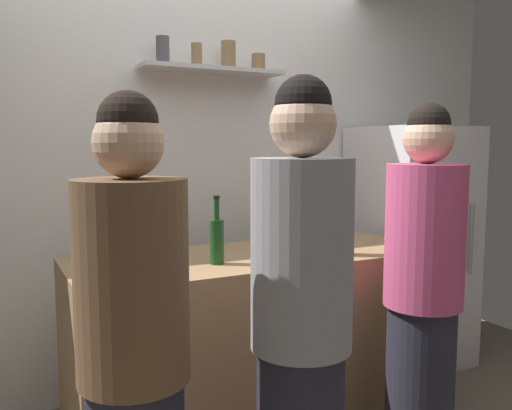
{
  "coord_description": "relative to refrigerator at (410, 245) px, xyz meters",
  "views": [
    {
      "loc": [
        -1.1,
        -1.87,
        1.48
      ],
      "look_at": [
        0.11,
        0.49,
        1.18
      ],
      "focal_mm": 37.41,
      "sensor_mm": 36.0,
      "label": 1
    }
  ],
  "objects": [
    {
      "name": "person_pink_top",
      "position": [
        -0.9,
        -1.03,
        0.02
      ],
      "size": [
        0.34,
        0.34,
        1.66
      ],
      "rotation": [
        0.0,
        0.0,
        4.62
      ],
      "color": "#262633",
      "rests_on": "ground"
    },
    {
      "name": "person_grey_hoodie",
      "position": [
        -1.66,
        -1.25,
        0.04
      ],
      "size": [
        0.34,
        0.34,
        1.7
      ],
      "rotation": [
        0.0,
        0.0,
        4.13
      ],
      "color": "#262633",
      "rests_on": "ground"
    },
    {
      "name": "baking_pan",
      "position": [
        -1.09,
        -0.21,
        0.16
      ],
      "size": [
        0.34,
        0.24,
        0.05
      ],
      "primitive_type": "cube",
      "color": "gray",
      "rests_on": "counter"
    },
    {
      "name": "wine_bottle_green_glass",
      "position": [
        -1.64,
        -0.48,
        0.25
      ],
      "size": [
        0.07,
        0.07,
        0.32
      ],
      "color": "#19471E",
      "rests_on": "counter"
    },
    {
      "name": "back_wall_assembly",
      "position": [
        -1.48,
        0.4,
        0.5
      ],
      "size": [
        4.8,
        0.32,
        2.6
      ],
      "color": "white",
      "rests_on": "ground"
    },
    {
      "name": "utensil_holder",
      "position": [
        -1.95,
        -0.22,
        0.18
      ],
      "size": [
        0.11,
        0.11,
        0.22
      ],
      "color": "#B2B2B7",
      "rests_on": "counter"
    },
    {
      "name": "water_bottle_plastic",
      "position": [
        -0.98,
        -0.58,
        0.24
      ],
      "size": [
        0.09,
        0.09,
        0.25
      ],
      "color": "silver",
      "rests_on": "counter"
    },
    {
      "name": "wine_bottle_dark_glass",
      "position": [
        -1.18,
        -0.66,
        0.25
      ],
      "size": [
        0.08,
        0.08,
        0.31
      ],
      "color": "black",
      "rests_on": "counter"
    },
    {
      "name": "person_brown_jacket",
      "position": [
        -2.2,
        -1.17,
        0.01
      ],
      "size": [
        0.34,
        0.34,
        1.64
      ],
      "rotation": [
        0.0,
        0.0,
        3.9
      ],
      "color": "#262633",
      "rests_on": "ground"
    },
    {
      "name": "refrigerator",
      "position": [
        0.0,
        0.0,
        0.0
      ],
      "size": [
        0.67,
        0.69,
        1.6
      ],
      "color": "white",
      "rests_on": "ground"
    },
    {
      "name": "counter",
      "position": [
        -1.37,
        -0.36,
        -0.34
      ],
      "size": [
        1.85,
        0.72,
        0.93
      ],
      "primitive_type": "cube",
      "color": "#9E7A51",
      "rests_on": "ground"
    },
    {
      "name": "wine_bottle_amber_glass",
      "position": [
        -2.05,
        -0.62,
        0.24
      ],
      "size": [
        0.08,
        0.08,
        0.29
      ],
      "color": "#472814",
      "rests_on": "counter"
    }
  ]
}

